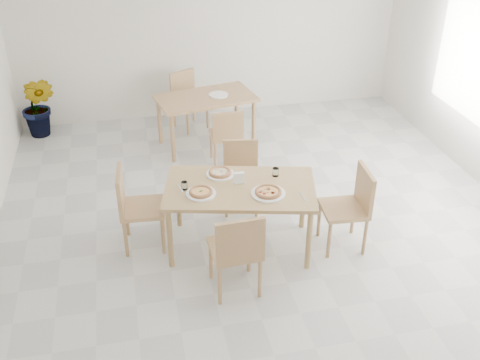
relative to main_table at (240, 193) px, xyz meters
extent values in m
plane|color=silver|center=(0.33, 0.16, -0.67)|extent=(7.00, 7.00, 0.00)
plane|color=silver|center=(0.33, 3.66, 0.73)|extent=(6.00, 0.00, 6.00)
cube|color=tan|center=(0.00, 0.00, 0.06)|extent=(1.71, 1.21, 0.04)
cylinder|color=tan|center=(-0.77, -0.19, -0.32)|extent=(0.06, 0.06, 0.71)
cylinder|color=tan|center=(0.60, -0.52, -0.32)|extent=(0.06, 0.06, 0.71)
cylinder|color=tan|center=(-0.60, 0.52, -0.32)|extent=(0.06, 0.06, 0.71)
cylinder|color=tan|center=(0.77, 0.19, -0.32)|extent=(0.06, 0.06, 0.71)
cube|color=tan|center=(-0.19, -0.65, -0.20)|extent=(0.48, 0.48, 0.04)
cube|color=tan|center=(-0.19, -0.86, 0.04)|extent=(0.46, 0.06, 0.44)
cylinder|color=tan|center=(-0.01, -0.45, -0.45)|extent=(0.04, 0.04, 0.45)
cylinder|color=tan|center=(-0.40, -0.46, -0.45)|extent=(0.04, 0.04, 0.45)
cylinder|color=tan|center=(0.01, -0.84, -0.45)|extent=(0.04, 0.04, 0.45)
cylinder|color=tan|center=(-0.38, -0.86, -0.45)|extent=(0.04, 0.04, 0.45)
cube|color=tan|center=(0.17, 0.71, -0.25)|extent=(0.48, 0.48, 0.04)
cube|color=tan|center=(0.20, 0.90, -0.03)|extent=(0.41, 0.11, 0.39)
cylinder|color=tan|center=(-0.04, 0.57, -0.47)|extent=(0.04, 0.04, 0.40)
cylinder|color=tan|center=(0.31, 0.51, -0.47)|extent=(0.04, 0.04, 0.40)
cylinder|color=tan|center=(0.03, 0.92, -0.47)|extent=(0.04, 0.04, 0.40)
cylinder|color=tan|center=(0.37, 0.85, -0.47)|extent=(0.04, 0.04, 0.40)
cube|color=tan|center=(-1.01, 0.25, -0.20)|extent=(0.49, 0.49, 0.04)
cube|color=tan|center=(-1.21, 0.26, 0.04)|extent=(0.08, 0.46, 0.43)
cylinder|color=tan|center=(-0.83, 0.04, -0.45)|extent=(0.04, 0.04, 0.45)
cylinder|color=tan|center=(-0.80, 0.43, -0.45)|extent=(0.04, 0.04, 0.45)
cylinder|color=tan|center=(-1.22, 0.07, -0.45)|extent=(0.04, 0.04, 0.45)
cylinder|color=tan|center=(-1.19, 0.46, -0.45)|extent=(0.04, 0.04, 0.45)
cube|color=tan|center=(1.08, -0.22, -0.20)|extent=(0.49, 0.49, 0.04)
cube|color=tan|center=(1.28, -0.24, 0.04)|extent=(0.08, 0.46, 0.43)
cylinder|color=tan|center=(0.89, -0.02, -0.45)|extent=(0.04, 0.04, 0.45)
cylinder|color=tan|center=(0.87, -0.41, -0.45)|extent=(0.04, 0.04, 0.45)
cylinder|color=tan|center=(1.28, -0.04, -0.45)|extent=(0.04, 0.04, 0.45)
cylinder|color=tan|center=(1.26, -0.43, -0.45)|extent=(0.04, 0.04, 0.45)
cylinder|color=white|center=(-0.42, -0.06, 0.09)|extent=(0.30, 0.30, 0.02)
cylinder|color=white|center=(-0.15, 0.29, 0.09)|extent=(0.30, 0.30, 0.02)
cylinder|color=white|center=(0.25, -0.20, 0.09)|extent=(0.35, 0.35, 0.02)
cylinder|color=tan|center=(-0.42, -0.06, 0.10)|extent=(0.29, 0.29, 0.01)
torus|color=tan|center=(-0.42, -0.06, 0.11)|extent=(0.29, 0.29, 0.03)
cylinder|color=orange|center=(-0.42, -0.06, 0.11)|extent=(0.22, 0.22, 0.01)
ellipsoid|color=#145A15|center=(-0.42, -0.06, 0.12)|extent=(0.05, 0.05, 0.01)
cylinder|color=tan|center=(-0.15, 0.29, 0.10)|extent=(0.31, 0.31, 0.01)
torus|color=tan|center=(-0.15, 0.29, 0.11)|extent=(0.32, 0.32, 0.03)
cylinder|color=beige|center=(-0.15, 0.29, 0.11)|extent=(0.24, 0.24, 0.01)
cylinder|color=tan|center=(0.25, -0.20, 0.10)|extent=(0.36, 0.36, 0.01)
torus|color=tan|center=(0.25, -0.20, 0.11)|extent=(0.36, 0.36, 0.03)
cylinder|color=orange|center=(0.25, -0.20, 0.11)|extent=(0.28, 0.28, 0.01)
cylinder|color=white|center=(0.42, 0.14, 0.12)|extent=(0.07, 0.07, 0.09)
cylinder|color=white|center=(-0.57, 0.08, 0.12)|extent=(0.06, 0.06, 0.09)
cube|color=silver|center=(0.00, 0.06, 0.09)|extent=(0.12, 0.06, 0.01)
cube|color=white|center=(0.00, 0.06, 0.15)|extent=(0.11, 0.05, 0.12)
cube|color=silver|center=(0.57, -0.32, 0.08)|extent=(0.03, 0.18, 0.01)
cube|color=silver|center=(-0.60, 0.10, 0.08)|extent=(0.05, 0.17, 0.01)
cube|color=tan|center=(0.05, 2.49, 0.06)|extent=(1.47, 1.01, 0.04)
cylinder|color=tan|center=(-0.49, 2.06, -0.32)|extent=(0.06, 0.06, 0.71)
cylinder|color=tan|center=(0.70, 2.29, -0.32)|extent=(0.06, 0.06, 0.71)
cylinder|color=tan|center=(-0.61, 2.69, -0.32)|extent=(0.06, 0.06, 0.71)
cylinder|color=tan|center=(0.58, 2.91, -0.32)|extent=(0.06, 0.06, 0.71)
cube|color=tan|center=(0.22, 1.89, -0.25)|extent=(0.41, 0.41, 0.04)
cube|color=tan|center=(0.22, 1.71, -0.04)|extent=(0.41, 0.04, 0.39)
cylinder|color=tan|center=(0.39, 2.07, -0.47)|extent=(0.04, 0.04, 0.40)
cylinder|color=tan|center=(0.04, 2.07, -0.47)|extent=(0.04, 0.04, 0.40)
cylinder|color=tan|center=(0.39, 1.72, -0.47)|extent=(0.04, 0.04, 0.40)
cylinder|color=tan|center=(0.04, 1.72, -0.47)|extent=(0.04, 0.04, 0.40)
cube|color=tan|center=(-0.10, 3.12, -0.23)|extent=(0.58, 0.58, 0.04)
cube|color=tan|center=(-0.18, 3.29, -0.01)|extent=(0.40, 0.23, 0.41)
cylinder|color=tan|center=(-0.18, 2.87, -0.46)|extent=(0.04, 0.04, 0.42)
cylinder|color=tan|center=(0.15, 3.04, -0.46)|extent=(0.04, 0.04, 0.42)
cylinder|color=tan|center=(-0.34, 3.20, -0.46)|extent=(0.04, 0.04, 0.42)
cylinder|color=tan|center=(-0.02, 3.37, -0.46)|extent=(0.04, 0.04, 0.42)
cylinder|color=white|center=(0.23, 2.49, 0.09)|extent=(0.27, 0.27, 0.02)
imported|color=#366D20|center=(-2.32, 3.31, -0.20)|extent=(0.63, 0.57, 0.94)
camera|label=1|loc=(-1.06, -4.83, 3.09)|focal=42.00mm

